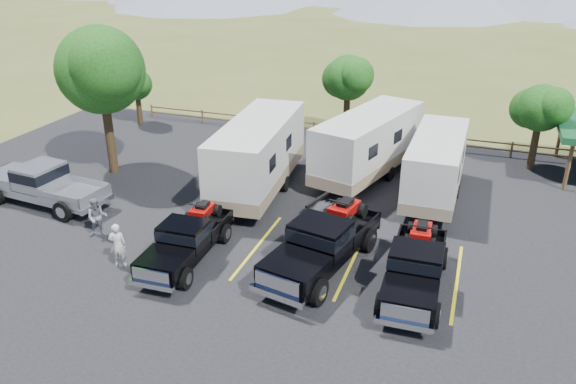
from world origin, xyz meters
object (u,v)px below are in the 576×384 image
(rig_left, at_px, (187,239))
(trailer_right, at_px, (436,166))
(tree_big_nw, at_px, (100,70))
(rig_center, at_px, (324,242))
(person_b, at_px, (97,217))
(trailer_center, at_px, (368,145))
(person_a, at_px, (118,245))
(pickup_silver, at_px, (44,184))
(trailer_left, at_px, (258,156))
(rig_right, at_px, (416,266))

(rig_left, bearing_deg, trailer_right, 45.24)
(trailer_right, bearing_deg, tree_big_nw, -171.49)
(rig_center, distance_m, person_b, 9.75)
(rig_left, relative_size, person_b, 3.21)
(trailer_center, bearing_deg, person_a, -105.08)
(rig_center, height_order, person_a, rig_center)
(rig_left, xyz_separation_m, rig_center, (5.20, 1.24, 0.18))
(tree_big_nw, xyz_separation_m, rig_left, (8.33, -6.85, -4.66))
(rig_center, height_order, trailer_center, trailer_center)
(trailer_right, height_order, pickup_silver, trailer_right)
(person_a, bearing_deg, person_b, -59.39)
(rig_center, relative_size, trailer_left, 0.67)
(rig_right, distance_m, trailer_right, 8.36)
(rig_right, bearing_deg, tree_big_nw, 159.26)
(tree_big_nw, relative_size, rig_center, 1.12)
(trailer_center, relative_size, pickup_silver, 1.46)
(trailer_center, bearing_deg, pickup_silver, -132.84)
(person_b, bearing_deg, trailer_right, 2.24)
(tree_big_nw, bearing_deg, rig_right, -19.37)
(tree_big_nw, relative_size, rig_left, 1.39)
(rig_center, height_order, trailer_right, trailer_right)
(tree_big_nw, xyz_separation_m, trailer_center, (13.23, 3.80, -3.75))
(tree_big_nw, relative_size, trailer_center, 0.79)
(rig_right, xyz_separation_m, person_a, (-11.00, -2.20, -0.04))
(rig_left, distance_m, person_b, 4.53)
(trailer_left, bearing_deg, person_b, -130.00)
(tree_big_nw, xyz_separation_m, rig_right, (17.07, -6.00, -4.61))
(rig_center, bearing_deg, pickup_silver, -172.29)
(tree_big_nw, bearing_deg, rig_center, -22.52)
(rig_center, bearing_deg, trailer_left, 142.83)
(rig_right, xyz_separation_m, person_b, (-13.25, -0.44, -0.07))
(rig_center, xyz_separation_m, pickup_silver, (-14.05, 1.01, -0.05))
(trailer_center, bearing_deg, person_b, -116.85)
(tree_big_nw, distance_m, trailer_center, 14.27)
(trailer_left, xyz_separation_m, person_b, (-4.67, -6.63, -1.02))
(trailer_right, bearing_deg, person_a, -135.04)
(rig_left, distance_m, trailer_right, 12.55)
(pickup_silver, bearing_deg, rig_center, 91.26)
(rig_right, xyz_separation_m, pickup_silver, (-17.58, 1.40, 0.08))
(trailer_center, distance_m, pickup_silver, 16.13)
(person_b, bearing_deg, trailer_left, 23.15)
(trailer_center, height_order, trailer_right, trailer_center)
(rig_center, bearing_deg, rig_left, -154.81)
(pickup_silver, bearing_deg, person_a, 66.72)
(rig_center, relative_size, trailer_center, 0.71)
(trailer_left, height_order, pickup_silver, trailer_left)
(rig_left, height_order, rig_right, rig_right)
(tree_big_nw, xyz_separation_m, person_b, (3.83, -6.44, -4.68))
(trailer_center, distance_m, trailer_right, 3.93)
(rig_right, bearing_deg, trailer_right, 90.05)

